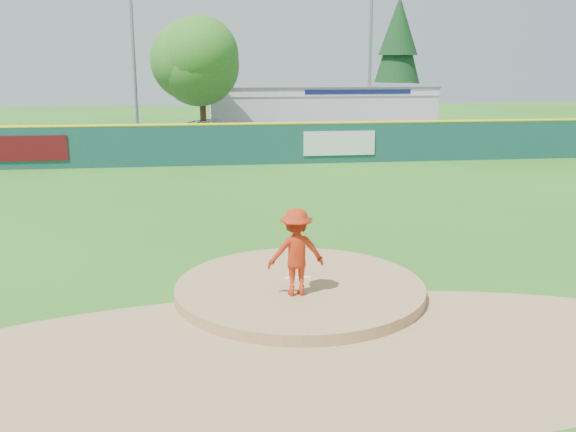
{
  "coord_description": "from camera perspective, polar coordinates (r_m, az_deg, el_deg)",
  "views": [
    {
      "loc": [
        -2.01,
        -13.26,
        5.08
      ],
      "look_at": [
        0.0,
        2.0,
        1.3
      ],
      "focal_mm": 40.0,
      "sensor_mm": 36.0,
      "label": 1
    }
  ],
  "objects": [
    {
      "name": "pitching_rubber",
      "position": [
        14.53,
        0.88,
        -5.54
      ],
      "size": [
        0.6,
        0.15,
        0.04
      ],
      "primitive_type": "cube",
      "color": "white",
      "rests_on": "pitchers_mound"
    },
    {
      "name": "van",
      "position": [
        39.03,
        -6.25,
        7.42
      ],
      "size": [
        6.1,
        4.09,
        1.55
      ],
      "primitive_type": "imported",
      "rotation": [
        0.0,
        0.0,
        1.87
      ],
      "color": "white",
      "rests_on": "parking_lot"
    },
    {
      "name": "pitchers_mound",
      "position": [
        14.34,
        1.05,
        -6.95
      ],
      "size": [
        5.5,
        5.5,
        0.5
      ],
      "primitive_type": "cylinder",
      "color": "#9E774C",
      "rests_on": "ground"
    },
    {
      "name": "outfield_fence",
      "position": [
        31.58,
        -3.82,
        6.51
      ],
      "size": [
        40.0,
        0.14,
        2.07
      ],
      "color": "#13403E",
      "rests_on": "ground"
    },
    {
      "name": "conifer_tree",
      "position": [
        51.5,
        9.74,
        14.13
      ],
      "size": [
        4.4,
        4.4,
        9.5
      ],
      "color": "#382314",
      "rests_on": "ground"
    },
    {
      "name": "ground",
      "position": [
        14.34,
        1.05,
        -6.95
      ],
      "size": [
        120.0,
        120.0,
        0.0
      ],
      "primitive_type": "plane",
      "color": "#286B19",
      "rests_on": "ground"
    },
    {
      "name": "fence_banners",
      "position": [
        31.45,
        -8.85,
        6.19
      ],
      "size": [
        18.45,
        0.04,
        1.2
      ],
      "color": "#510B0F",
      "rests_on": "ground"
    },
    {
      "name": "light_pole_right",
      "position": [
        43.67,
        7.33,
        14.31
      ],
      "size": [
        1.75,
        0.25,
        10.0
      ],
      "color": "gray",
      "rests_on": "ground"
    },
    {
      "name": "pool_building_grp",
      "position": [
        46.08,
        2.56,
        9.54
      ],
      "size": [
        15.2,
        8.2,
        3.31
      ],
      "color": "silver",
      "rests_on": "ground"
    },
    {
      "name": "pitcher",
      "position": [
        13.35,
        0.72,
        -3.22
      ],
      "size": [
        1.24,
        0.76,
        1.85
      ],
      "primitive_type": "imported",
      "rotation": [
        0.0,
        0.0,
        3.21
      ],
      "color": "#AF290F",
      "rests_on": "pitchers_mound"
    },
    {
      "name": "infield_dirt_arc",
      "position": [
        11.62,
        3.29,
        -12.12
      ],
      "size": [
        15.4,
        15.4,
        0.01
      ],
      "primitive_type": "cylinder",
      "color": "#9E774C",
      "rests_on": "ground"
    },
    {
      "name": "deciduous_tree",
      "position": [
        38.26,
        -7.68,
        12.9
      ],
      "size": [
        5.6,
        5.6,
        7.36
      ],
      "color": "#382314",
      "rests_on": "ground"
    },
    {
      "name": "parking_lot",
      "position": [
        40.63,
        -4.64,
        6.59
      ],
      "size": [
        44.0,
        16.0,
        0.02
      ],
      "primitive_type": "cube",
      "color": "#38383A",
      "rests_on": "ground"
    },
    {
      "name": "light_pole_left",
      "position": [
        40.47,
        -13.62,
        14.81
      ],
      "size": [
        1.75,
        0.25,
        11.0
      ],
      "color": "gray",
      "rests_on": "ground"
    }
  ]
}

